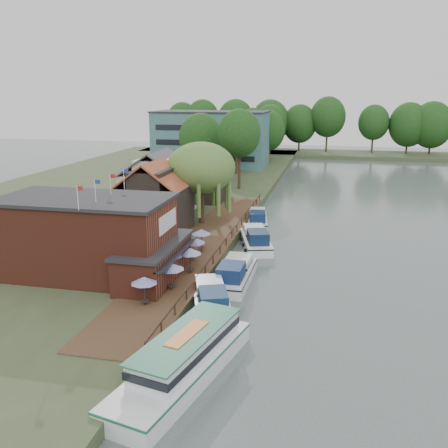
# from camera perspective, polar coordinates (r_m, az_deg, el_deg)

# --- Properties ---
(ground) EXTENTS (260.00, 260.00, 0.00)m
(ground) POSITION_cam_1_polar(r_m,az_deg,el_deg) (44.75, 4.18, -8.01)
(ground) COLOR #485452
(ground) RESTS_ON ground
(land_bank) EXTENTS (50.00, 140.00, 1.00)m
(land_bank) POSITION_cam_1_polar(r_m,az_deg,el_deg) (85.55, -12.43, 3.14)
(land_bank) COLOR #384728
(land_bank) RESTS_ON ground
(quay_deck) EXTENTS (6.00, 50.00, 0.10)m
(quay_deck) POSITION_cam_1_polar(r_m,az_deg,el_deg) (55.14, -2.49, -2.36)
(quay_deck) COLOR #47301E
(quay_deck) RESTS_ON land_bank
(quay_rail) EXTENTS (0.20, 49.00, 1.00)m
(quay_rail) POSITION_cam_1_polar(r_m,az_deg,el_deg) (54.86, 0.37, -1.95)
(quay_rail) COLOR black
(quay_rail) RESTS_ON land_bank
(pub) EXTENTS (20.00, 11.00, 7.30)m
(pub) POSITION_cam_1_polar(r_m,az_deg,el_deg) (46.27, -13.31, -1.50)
(pub) COLOR maroon
(pub) RESTS_ON land_bank
(hotel_block) EXTENTS (25.40, 12.40, 12.30)m
(hotel_block) POSITION_cam_1_polar(r_m,az_deg,el_deg) (114.72, -1.48, 9.75)
(hotel_block) COLOR #38666B
(hotel_block) RESTS_ON land_bank
(cottage_a) EXTENTS (8.60, 7.60, 8.50)m
(cottage_a) POSITION_cam_1_polar(r_m,az_deg,el_deg) (59.89, -8.02, 3.04)
(cottage_a) COLOR black
(cottage_a) RESTS_ON land_bank
(cottage_b) EXTENTS (9.60, 8.60, 8.50)m
(cottage_b) POSITION_cam_1_polar(r_m,az_deg,el_deg) (70.12, -7.47, 4.79)
(cottage_b) COLOR beige
(cottage_b) RESTS_ON land_bank
(cottage_c) EXTENTS (7.60, 7.60, 8.50)m
(cottage_c) POSITION_cam_1_polar(r_m,az_deg,el_deg) (77.40, -2.39, 5.84)
(cottage_c) COLOR black
(cottage_c) RESTS_ON land_bank
(willow) EXTENTS (8.60, 8.60, 10.43)m
(willow) POSITION_cam_1_polar(r_m,az_deg,el_deg) (63.01, -2.61, 4.65)
(willow) COLOR #476B2D
(willow) RESTS_ON land_bank
(umbrella_0) EXTENTS (2.12, 2.12, 2.38)m
(umbrella_0) POSITION_cam_1_polar(r_m,az_deg,el_deg) (39.85, -9.07, -7.57)
(umbrella_0) COLOR navy
(umbrella_0) RESTS_ON quay_deck
(umbrella_1) EXTENTS (2.28, 2.28, 2.38)m
(umbrella_1) POSITION_cam_1_polar(r_m,az_deg,el_deg) (42.52, -6.04, -5.99)
(umbrella_1) COLOR navy
(umbrella_1) RESTS_ON quay_deck
(umbrella_2) EXTENTS (2.02, 2.02, 2.38)m
(umbrella_2) POSITION_cam_1_polar(r_m,az_deg,el_deg) (45.70, -5.99, -4.49)
(umbrella_2) COLOR #1B3F95
(umbrella_2) RESTS_ON quay_deck
(umbrella_3) EXTENTS (2.14, 2.14, 2.38)m
(umbrella_3) POSITION_cam_1_polar(r_m,az_deg,el_deg) (46.30, -3.89, -4.18)
(umbrella_3) COLOR navy
(umbrella_3) RESTS_ON quay_deck
(umbrella_4) EXTENTS (2.44, 2.44, 2.38)m
(umbrella_4) POSITION_cam_1_polar(r_m,az_deg,el_deg) (49.57, -3.54, -2.87)
(umbrella_4) COLOR navy
(umbrella_4) RESTS_ON quay_deck
(umbrella_5) EXTENTS (2.09, 2.09, 2.38)m
(umbrella_5) POSITION_cam_1_polar(r_m,az_deg,el_deg) (52.50, -2.60, -1.84)
(umbrella_5) COLOR navy
(umbrella_5) RESTS_ON quay_deck
(cruiser_0) EXTENTS (6.20, 10.21, 2.35)m
(cruiser_0) POSITION_cam_1_polar(r_m,az_deg,el_deg) (41.26, -1.49, -8.25)
(cruiser_0) COLOR silver
(cruiser_0) RESTS_ON ground
(cruiser_1) EXTENTS (3.26, 9.95, 2.41)m
(cruiser_1) POSITION_cam_1_polar(r_m,az_deg,el_deg) (46.78, 1.27, -5.35)
(cruiser_1) COLOR silver
(cruiser_1) RESTS_ON ground
(cruiser_2) EXTENTS (5.90, 10.46, 2.42)m
(cruiser_2) POSITION_cam_1_polar(r_m,az_deg,el_deg) (57.53, 3.65, -1.48)
(cruiser_2) COLOR white
(cruiser_2) RESTS_ON ground
(cruiser_3) EXTENTS (4.48, 9.58, 2.21)m
(cruiser_3) POSITION_cam_1_polar(r_m,az_deg,el_deg) (67.13, 3.84, 0.81)
(cruiser_3) COLOR silver
(cruiser_3) RESTS_ON ground
(tour_boat) EXTENTS (6.63, 13.79, 2.90)m
(tour_boat) POSITION_cam_1_polar(r_m,az_deg,el_deg) (31.98, -4.82, -15.04)
(tour_boat) COLOR silver
(tour_boat) RESTS_ON ground
(swan) EXTENTS (0.44, 0.44, 0.44)m
(swan) POSITION_cam_1_polar(r_m,az_deg,el_deg) (37.17, -3.10, -12.63)
(swan) COLOR white
(swan) RESTS_ON ground
(bank_tree_0) EXTENTS (7.18, 7.18, 13.73)m
(bank_tree_0) POSITION_cam_1_polar(r_m,az_deg,el_deg) (86.24, 1.77, 8.53)
(bank_tree_0) COLOR #143811
(bank_tree_0) RESTS_ON land_bank
(bank_tree_1) EXTENTS (7.99, 7.99, 12.70)m
(bank_tree_1) POSITION_cam_1_polar(r_m,az_deg,el_deg) (93.80, -2.68, 8.71)
(bank_tree_1) COLOR #143811
(bank_tree_1) RESTS_ON land_bank
(bank_tree_2) EXTENTS (7.35, 7.35, 12.67)m
(bank_tree_2) POSITION_cam_1_polar(r_m,az_deg,el_deg) (102.74, 1.44, 9.25)
(bank_tree_2) COLOR #143811
(bank_tree_2) RESTS_ON land_bank
(bank_tree_3) EXTENTS (8.54, 8.54, 12.33)m
(bank_tree_3) POSITION_cam_1_polar(r_m,az_deg,el_deg) (121.89, 4.94, 10.00)
(bank_tree_3) COLOR #143811
(bank_tree_3) RESTS_ON land_bank
(bank_tree_4) EXTENTS (6.69, 6.69, 12.56)m
(bank_tree_4) POSITION_cam_1_polar(r_m,az_deg,el_deg) (130.02, 3.28, 10.39)
(bank_tree_4) COLOR #143811
(bank_tree_4) RESTS_ON land_bank
(bank_tree_5) EXTENTS (8.67, 8.67, 13.21)m
(bank_tree_5) POSITION_cam_1_polar(r_m,az_deg,el_deg) (137.00, 5.26, 10.71)
(bank_tree_5) COLOR #143811
(bank_tree_5) RESTS_ON land_bank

